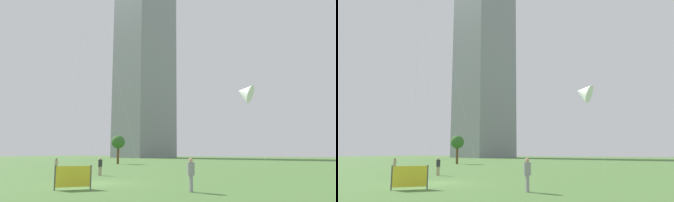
# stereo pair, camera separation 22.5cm
# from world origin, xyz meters

# --- Properties ---
(ground) EXTENTS (280.00, 280.00, 0.00)m
(ground) POSITION_xyz_m (0.00, 0.00, 0.00)
(ground) COLOR #4C7538
(person_standing_0) EXTENTS (0.38, 0.38, 1.69)m
(person_standing_0) POSITION_xyz_m (-4.82, 6.11, 0.98)
(person_standing_0) COLOR tan
(person_standing_0) RESTS_ON ground
(person_standing_1) EXTENTS (0.42, 0.42, 1.87)m
(person_standing_1) POSITION_xyz_m (7.99, -1.54, 1.08)
(person_standing_1) COLOR gray
(person_standing_1) RESTS_ON ground
(person_standing_2) EXTENTS (0.34, 0.34, 1.55)m
(person_standing_2) POSITION_xyz_m (-11.31, 6.76, 0.89)
(person_standing_2) COLOR #3F593F
(person_standing_2) RESTS_ON ground
(kite_flying_5) EXTENTS (10.78, 2.94, 12.92)m
(kite_flying_5) POSITION_xyz_m (3.15, 29.91, 11.23)
(kite_flying_5) COLOR silver
(kite_flying_5) RESTS_ON ground
(park_tree_1) EXTENTS (2.51, 2.51, 5.30)m
(park_tree_1) POSITION_xyz_m (-21.31, 30.98, 3.98)
(park_tree_1) COLOR brown
(park_tree_1) RESTS_ON ground
(distant_highrise_0) EXTENTS (22.50, 24.28, 81.75)m
(distant_highrise_0) POSITION_xyz_m (-54.95, 93.46, 40.88)
(distant_highrise_0) COLOR gray
(distant_highrise_0) RESTS_ON ground
(event_banner) EXTENTS (1.44, 1.61, 1.42)m
(event_banner) POSITION_xyz_m (1.36, -3.75, 0.75)
(event_banner) COLOR #4C4C4C
(event_banner) RESTS_ON ground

